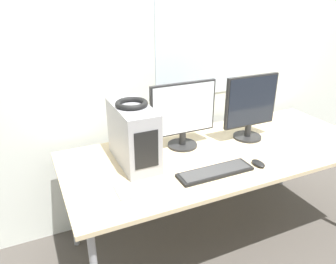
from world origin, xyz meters
TOP-DOWN VIEW (x-y plane):
  - wall_back at (0.00, 1.05)m, footprint 8.00×0.07m
  - desk at (0.00, 0.46)m, footprint 2.18×0.92m
  - pc_tower at (-0.61, 0.56)m, footprint 0.21×0.47m
  - headphones at (-0.61, 0.56)m, footprint 0.20×0.20m
  - monitor_main at (-0.22, 0.64)m, footprint 0.48×0.21m
  - monitor_right_near at (0.29, 0.56)m, footprint 0.43×0.21m
  - keyboard at (-0.21, 0.21)m, footprint 0.48×0.14m
  - mouse at (0.09, 0.19)m, footprint 0.06×0.11m
  - cell_phone at (-0.79, 0.25)m, footprint 0.06×0.15m

SIDE VIEW (x-z plane):
  - desk at x=0.00m, z-range 0.34..1.11m
  - cell_phone at x=-0.79m, z-range 0.77..0.78m
  - keyboard at x=-0.21m, z-range 0.77..0.79m
  - mouse at x=0.09m, z-range 0.77..0.79m
  - pc_tower at x=-0.61m, z-range 0.77..1.15m
  - monitor_main at x=-0.22m, z-range 0.78..1.25m
  - monitor_right_near at x=0.29m, z-range 0.78..1.26m
  - headphones at x=-0.61m, z-range 1.15..1.18m
  - wall_back at x=0.00m, z-range 0.00..2.70m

